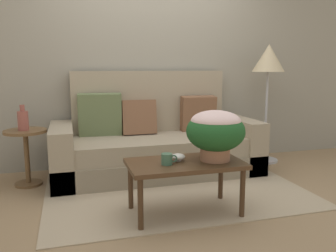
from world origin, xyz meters
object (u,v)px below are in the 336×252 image
snack_bowl (178,157)px  table_vase (23,120)px  potted_plant (216,130)px  side_table (26,147)px  floor_lamp (268,66)px  coffee_mug (167,159)px  coffee_table (185,168)px  couch (155,143)px

snack_bowl → table_vase: size_ratio=0.46×
potted_plant → snack_bowl: potted_plant is taller
side_table → potted_plant: size_ratio=1.20×
floor_lamp → snack_bowl: bearing=-141.9°
coffee_mug → snack_bowl: (0.12, 0.08, -0.01)m
coffee_table → potted_plant: 0.40m
couch → side_table: (-1.38, -0.08, 0.06)m
table_vase → side_table: bearing=62.3°
table_vase → coffee_mug: bearing=-44.3°
couch → coffee_mug: size_ratio=17.34×
coffee_table → table_vase: bearing=140.4°
coffee_table → side_table: side_table is taller
floor_lamp → potted_plant: size_ratio=3.07×
side_table → snack_bowl: bearing=-40.4°
couch → side_table: size_ratio=3.96×
snack_bowl → table_vase: (-1.29, 1.07, 0.21)m
floor_lamp → coffee_mug: floor_lamp is taller
coffee_table → side_table: size_ratio=1.62×
potted_plant → coffee_mug: (-0.42, -0.02, -0.21)m
side_table → potted_plant: bearing=-35.9°
couch → coffee_mug: (-0.21, -1.25, 0.15)m
floor_lamp → coffee_mug: 2.25m
coffee_table → floor_lamp: floor_lamp is taller
couch → coffee_table: couch is taller
side_table → floor_lamp: floor_lamp is taller
coffee_table → table_vase: table_vase is taller
couch → snack_bowl: (-0.09, -1.17, 0.14)m
side_table → floor_lamp: size_ratio=0.39×
couch → coffee_table: size_ratio=2.44×
snack_bowl → table_vase: 1.69m
couch → table_vase: couch is taller
coffee_table → potted_plant: (0.25, -0.02, 0.30)m
floor_lamp → coffee_table: bearing=-140.2°
couch → floor_lamp: bearing=2.4°
coffee_mug → side_table: bearing=134.9°
side_table → snack_bowl: (1.28, -1.09, 0.08)m
floor_lamp → table_vase: size_ratio=5.76×
side_table → table_vase: size_ratio=2.25×
couch → coffee_mug: couch is taller
side_table → coffee_table: bearing=-40.3°
couch → coffee_mug: bearing=-99.6°
couch → snack_bowl: couch is taller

